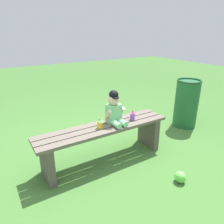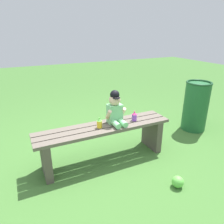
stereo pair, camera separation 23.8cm
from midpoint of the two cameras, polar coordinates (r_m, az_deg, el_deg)
ground_plane at (r=2.69m, az=0.59°, el=-12.73°), size 16.00×16.00×0.00m
park_bench at (r=2.52m, az=0.62°, el=-6.85°), size 1.63×0.35×0.46m
child_figure at (r=2.47m, az=3.67°, el=0.71°), size 0.23×0.27×0.40m
sippy_cup_left at (r=2.39m, az=-0.61°, el=-3.06°), size 0.06×0.06×0.12m
sippy_cup_right at (r=2.61m, az=8.70°, el=-1.20°), size 0.06×0.06×0.12m
toy_ball at (r=2.39m, az=20.33°, el=-17.46°), size 0.12×0.12×0.12m
trash_bin at (r=3.59m, az=23.61°, el=1.50°), size 0.38×0.38×0.78m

